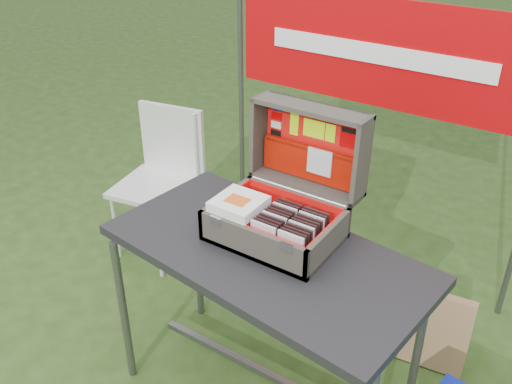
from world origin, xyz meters
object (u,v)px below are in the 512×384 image
Objects in this scene: chair at (154,189)px; cardboard_box at (429,329)px; suitcase at (284,180)px; table at (265,326)px.

cardboard_box is at bearing -8.57° from chair.
suitcase is 0.56× the size of chair.
table is 2.51× the size of suitcase.
table is at bearing -36.10° from chair.
table is 3.30× the size of cardboard_box.
suitcase is at bearing -30.11° from chair.
chair is at bearing 160.87° from table.
cardboard_box is (0.54, 0.61, -0.21)m from table.
cardboard_box is at bearing 39.41° from suitcase.
table is 1.41× the size of chair.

